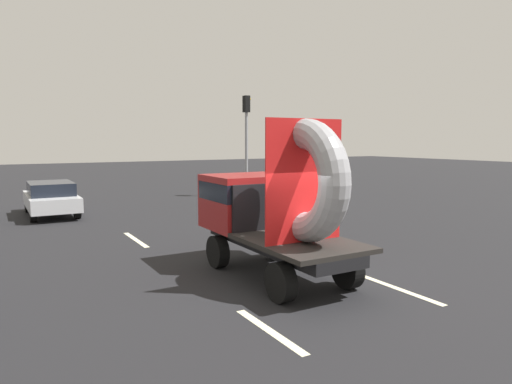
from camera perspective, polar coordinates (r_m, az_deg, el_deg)
The scene contains 8 objects.
ground_plane at distance 10.19m, azimuth 6.13°, elevation -11.62°, with size 120.00×120.00×0.00m, color black.
flatbed_truck at distance 10.72m, azimuth 1.89°, elevation -1.42°, with size 2.02×4.59×3.60m.
distant_sedan at distance 21.06m, azimuth -24.10°, elevation -0.64°, with size 1.86×4.34×1.42m.
traffic_light at distance 25.62m, azimuth -1.19°, elevation 7.57°, with size 0.42×0.36×5.58m.
lane_dash_left_near at distance 7.98m, azimuth 1.68°, elevation -16.81°, with size 2.07×0.16×0.01m, color beige.
lane_dash_left_far at distance 15.18m, azimuth -14.70°, elevation -5.74°, with size 2.47×0.16×0.01m, color beige.
lane_dash_right_near at distance 10.54m, azimuth 16.63°, elevation -11.21°, with size 2.65×0.16×0.01m, color beige.
lane_dash_right_far at distance 16.81m, azimuth -3.45°, elevation -4.36°, with size 2.13×0.16×0.01m, color beige.
Camera 1 is at (-5.74, -7.80, 3.16)m, focal length 32.23 mm.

